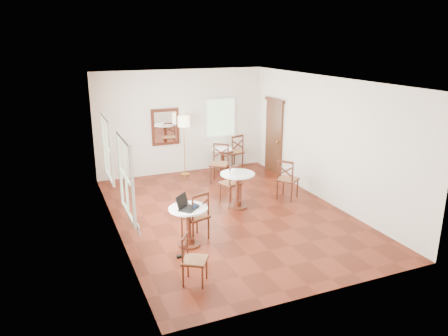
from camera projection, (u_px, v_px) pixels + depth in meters
name	position (u px, v px, depth m)	size (l,w,h in m)	color
ground	(229.00, 213.00, 9.80)	(7.00, 7.00, 0.00)	#5E1E10
room_shell	(222.00, 130.00, 9.47)	(5.02, 7.02, 3.01)	white
cafe_table_near	(189.00, 222.00, 8.15)	(0.74, 0.74, 0.78)	#4E2213
cafe_table_mid	(237.00, 187.00, 9.99)	(0.80, 0.80, 0.85)	#4E2213
cafe_table_back	(222.00, 157.00, 12.80)	(0.66, 0.66, 0.69)	#4E2213
chair_near_a	(196.00, 216.00, 8.41)	(0.58, 0.58, 1.00)	#4E2213
chair_near_b	(193.00, 260.00, 6.92)	(0.53, 0.53, 0.84)	#4E2213
chair_mid_a	(231.00, 183.00, 10.40)	(0.55, 0.55, 0.95)	#4E2213
chair_mid_b	(287.00, 179.00, 10.57)	(0.66, 0.66, 1.02)	#4E2213
chair_back_a	(234.00, 152.00, 12.97)	(0.61, 0.61, 1.08)	#4E2213
chair_back_b	(220.00, 163.00, 11.82)	(0.68, 0.68, 1.06)	#4E2213
floor_lamp	(184.00, 125.00, 12.14)	(0.34, 0.34, 1.73)	#BF8C3F
laptop	(186.00, 205.00, 8.00)	(0.48, 0.48, 0.27)	black
mouse	(183.00, 205.00, 8.16)	(0.08, 0.05, 0.03)	black
navy_mug	(195.00, 207.00, 8.00)	(0.11, 0.07, 0.08)	#0F1A33
water_glass	(188.00, 206.00, 8.03)	(0.05, 0.05, 0.09)	white
power_adapter	(179.00, 256.00, 7.83)	(0.10, 0.06, 0.04)	black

